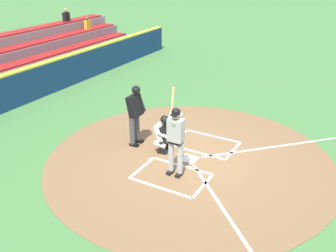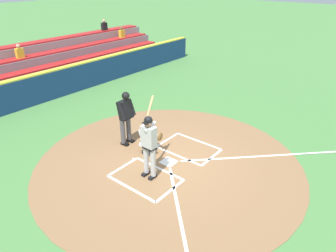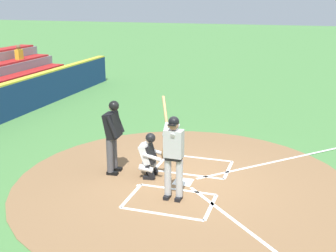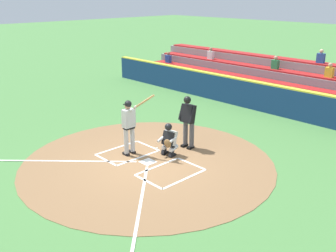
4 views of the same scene
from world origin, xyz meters
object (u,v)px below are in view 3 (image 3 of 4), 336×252
batter (173,151)px  catcher (150,154)px  plate_umpire (113,132)px  baseball (138,186)px

batter → catcher: batter is taller
catcher → batter: bearing=42.6°
catcher → plate_umpire: bearing=-87.0°
plate_umpire → batter: bearing=63.6°
batter → plate_umpire: size_ratio=1.14×
batter → catcher: size_ratio=1.88×
plate_umpire → baseball: size_ratio=25.20×
plate_umpire → baseball: 1.50m
batter → plate_umpire: (-0.91, -1.83, -0.02)m
catcher → plate_umpire: (0.05, -0.95, 0.49)m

